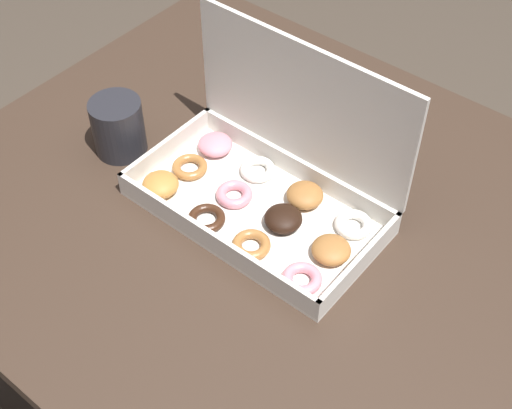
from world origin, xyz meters
The scene contains 3 objects.
dining_table centered at (0.00, 0.00, 0.66)m, with size 1.07×0.95×0.76m.
donut_box centered at (0.01, 0.01, 0.82)m, with size 0.41×0.23×0.27m.
coffee_mug centered at (-0.27, -0.05, 0.81)m, with size 0.09×0.09×0.10m.
Camera 1 is at (0.51, -0.64, 1.64)m, focal length 50.00 mm.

